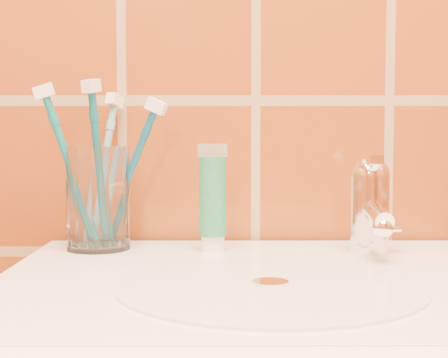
{
  "coord_description": "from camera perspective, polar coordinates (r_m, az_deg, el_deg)",
  "views": [
    {
      "loc": [
        -0.05,
        0.26,
        1.0
      ],
      "look_at": [
        -0.04,
        1.08,
        0.94
      ],
      "focal_mm": 55.0,
      "sensor_mm": 36.0,
      "label": 1
    }
  ],
  "objects": [
    {
      "name": "toothpaste_tube",
      "position": [
        0.85,
        -0.93,
        -1.86
      ],
      "size": [
        0.04,
        0.03,
        0.13
      ],
      "rotation": [
        0.0,
        0.0,
        -0.25
      ],
      "color": "white",
      "rests_on": "pedestal_sink"
    },
    {
      "name": "toothbrush_0",
      "position": [
        0.91,
        -10.01,
        0.68
      ],
      "size": [
        0.1,
        0.14,
        0.22
      ],
      "primitive_type": null,
      "rotation": [
        0.31,
        0.0,
        2.71
      ],
      "color": "#6FA4C5",
      "rests_on": "glass_tumbler"
    },
    {
      "name": "toothbrush_1",
      "position": [
        0.86,
        -10.38,
        0.95
      ],
      "size": [
        0.06,
        0.09,
        0.22
      ],
      "primitive_type": null,
      "rotation": [
        0.14,
        0.0,
        -0.39
      ],
      "color": "#0C596B",
      "rests_on": "glass_tumbler"
    },
    {
      "name": "glass_tumbler",
      "position": [
        0.88,
        -10.46,
        -1.55
      ],
      "size": [
        0.11,
        0.11,
        0.13
      ],
      "primitive_type": "cylinder",
      "rotation": [
        0.0,
        0.0,
        0.41
      ],
      "color": "white",
      "rests_on": "pedestal_sink"
    },
    {
      "name": "toothbrush_3",
      "position": [
        0.87,
        -7.93,
        0.25
      ],
      "size": [
        0.14,
        0.13,
        0.2
      ],
      "primitive_type": null,
      "rotation": [
        0.41,
        0.0,
        1.29
      ],
      "color": "navy",
      "rests_on": "glass_tumbler"
    },
    {
      "name": "toothbrush_2",
      "position": [
        0.87,
        -12.57,
        0.76
      ],
      "size": [
        0.11,
        0.1,
        0.21
      ],
      "primitive_type": null,
      "rotation": [
        0.32,
        0.0,
        -1.41
      ],
      "color": "#0D6A74",
      "rests_on": "glass_tumbler"
    },
    {
      "name": "faucet",
      "position": [
        0.86,
        12.07,
        -1.88
      ],
      "size": [
        0.05,
        0.11,
        0.12
      ],
      "color": "white",
      "rests_on": "pedestal_sink"
    }
  ]
}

